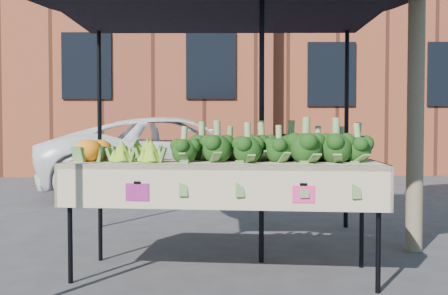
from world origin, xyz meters
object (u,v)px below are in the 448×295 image
Objects in this scene: canopy at (221,104)px; street_tree at (417,13)px; table at (224,218)px; vehicle at (180,56)px.

street_tree is at bearing 10.20° from canopy.
canopy is 2.05m from street_tree.
table is at bearing -86.54° from canopy.
street_tree is (2.63, -4.22, -0.24)m from vehicle.
canopy is 4.75m from vehicle.
table is 0.78× the size of canopy.
canopy is at bearing -169.80° from street_tree.
canopy is at bearing 93.46° from table.
vehicle is at bearing 99.45° from table.
street_tree is (1.83, 0.33, 0.86)m from canopy.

